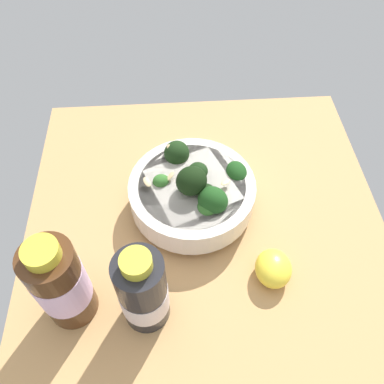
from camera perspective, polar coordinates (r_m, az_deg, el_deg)
ground_plane at (r=67.58cm, az=1.87°, el=-4.89°), size 58.52×58.52×4.49cm
bowl_of_broccoli at (r=63.67cm, az=0.12°, el=0.13°), size 20.16×20.16×11.50cm
lemon_wedge at (r=60.08cm, az=11.62°, el=-10.71°), size 5.95×6.67×4.17cm
bottle_tall at (r=54.25cm, az=-18.40°, el=-12.36°), size 6.87×6.87×16.79cm
bottle_short at (r=52.70cm, az=-7.06°, el=-14.05°), size 6.50×6.50×15.64cm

